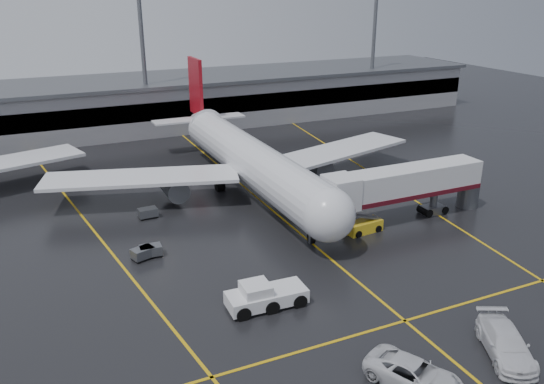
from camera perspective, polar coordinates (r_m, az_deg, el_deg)
name	(u,v)px	position (r m, az deg, el deg)	size (l,w,h in m)	color
ground	(281,217)	(60.73, 0.93, -2.65)	(220.00, 220.00, 0.00)	black
apron_line_centre	(281,217)	(60.73, 0.93, -2.65)	(0.25, 90.00, 0.02)	gold
apron_line_stop	(405,321)	(44.25, 13.61, -12.84)	(60.00, 0.25, 0.02)	gold
apron_line_left	(81,215)	(65.03, -19.19, -2.23)	(0.25, 70.00, 0.02)	gold
apron_line_right	(367,170)	(77.38, 9.82, 2.25)	(0.25, 70.00, 0.02)	gold
terminal	(168,101)	(103.06, -10.76, 9.25)	(122.00, 19.00, 8.60)	gray
light_mast_mid	(143,48)	(94.75, -13.26, 14.32)	(3.00, 1.20, 25.45)	#595B60
light_mast_right	(374,38)	(112.81, 10.52, 15.44)	(3.00, 1.20, 25.45)	#595B60
main_airliner	(247,158)	(67.63, -2.59, 3.59)	(48.80, 45.60, 14.10)	silver
jet_bridge	(405,186)	(60.51, 13.65, 0.65)	(19.90, 3.40, 6.05)	silver
pushback_tractor	(264,296)	(44.32, -0.80, -10.77)	(6.47, 2.96, 2.28)	silver
belt_loader	(364,226)	(57.84, 9.48, -3.52)	(4.08, 2.20, 2.49)	yellow
service_van_a	(415,375)	(37.79, 14.55, -17.84)	(2.94, 6.38, 1.77)	silver
service_van_b	(506,343)	(42.34, 23.06, -14.22)	(2.65, 6.53, 1.89)	silver
baggage_cart_a	(151,250)	(53.25, -12.46, -5.93)	(2.07, 1.42, 1.12)	#595B60
baggage_cart_b	(143,253)	(52.94, -13.25, -6.16)	(2.31, 1.86, 1.12)	#595B60
baggage_cart_c	(148,212)	(61.94, -12.75, -2.08)	(2.06, 1.39, 1.12)	#595B60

